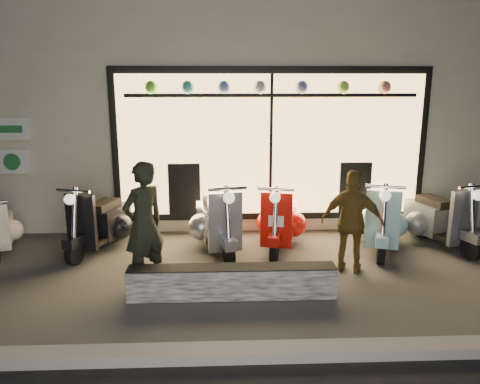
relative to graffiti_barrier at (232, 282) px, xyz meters
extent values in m
plane|color=#383533|center=(-0.06, 0.65, -0.20)|extent=(40.00, 40.00, 0.00)
cube|color=slate|center=(-0.06, -1.35, -0.14)|extent=(40.00, 0.25, 0.12)
cube|color=beige|center=(-0.06, 5.65, 1.80)|extent=(10.00, 6.00, 4.00)
cube|color=black|center=(-0.06, 5.65, 3.90)|extent=(10.20, 6.20, 0.20)
cube|color=black|center=(0.74, 2.63, 1.35)|extent=(5.45, 0.06, 2.65)
cube|color=#FFBF6B|center=(0.74, 2.59, 1.35)|extent=(5.20, 0.04, 2.40)
cube|color=black|center=(0.74, 2.55, 2.20)|extent=(4.90, 0.06, 0.06)
cube|color=white|center=(-3.66, 2.61, 1.65)|extent=(0.65, 0.04, 0.38)
cube|color=white|center=(-3.66, 2.61, 1.10)|extent=(0.55, 0.04, 0.42)
cube|color=black|center=(0.00, 0.00, 0.00)|extent=(2.57, 0.28, 0.40)
cylinder|color=black|center=(-0.02, 0.95, -0.01)|extent=(0.19, 0.39, 0.37)
cylinder|color=black|center=(-0.26, 2.02, -0.01)|extent=(0.21, 0.39, 0.37)
cube|color=#A5A5AA|center=(-0.07, 1.17, 0.41)|extent=(0.51, 0.18, 0.90)
cube|color=#A5A5AA|center=(-0.23, 1.91, 0.22)|extent=(0.62, 0.85, 0.50)
cube|color=black|center=(-0.21, 1.80, 0.52)|extent=(0.43, 0.67, 0.13)
sphere|color=#FFF2CC|center=(-0.02, 0.94, 0.84)|extent=(0.20, 0.20, 0.16)
cylinder|color=black|center=(0.65, 1.12, -0.02)|extent=(0.19, 0.37, 0.36)
cylinder|color=black|center=(0.90, 2.14, -0.02)|extent=(0.21, 0.38, 0.36)
cube|color=#BA130B|center=(0.71, 1.34, 0.39)|extent=(0.48, 0.18, 0.86)
cube|color=#BA130B|center=(0.88, 2.04, 0.20)|extent=(0.60, 0.82, 0.48)
cube|color=black|center=(0.85, 1.94, 0.49)|extent=(0.42, 0.64, 0.13)
sphere|color=#FFF2CC|center=(0.65, 1.11, 0.79)|extent=(0.19, 0.19, 0.16)
cylinder|color=black|center=(-2.28, 1.16, -0.02)|extent=(0.21, 0.37, 0.35)
cylinder|color=black|center=(-1.95, 2.15, -0.02)|extent=(0.23, 0.38, 0.35)
cube|color=black|center=(-2.21, 1.36, 0.38)|extent=(0.48, 0.22, 0.86)
cube|color=black|center=(-1.98, 2.05, 0.20)|extent=(0.65, 0.83, 0.48)
cube|color=black|center=(-2.02, 1.95, 0.49)|extent=(0.46, 0.65, 0.13)
sphere|color=#FFF2CC|center=(-2.28, 1.15, 0.79)|extent=(0.20, 0.20, 0.16)
cylinder|color=black|center=(-3.73, 2.06, -0.05)|extent=(0.20, 0.31, 0.30)
cube|color=beige|center=(-3.71, 1.98, 0.13)|extent=(0.54, 0.70, 0.40)
cylinder|color=black|center=(2.22, 0.99, -0.01)|extent=(0.22, 0.39, 0.37)
cylinder|color=black|center=(2.55, 2.04, -0.01)|extent=(0.24, 0.39, 0.37)
cube|color=#8FC6CB|center=(2.29, 1.21, 0.41)|extent=(0.50, 0.23, 0.90)
cube|color=#8FC6CB|center=(2.52, 1.93, 0.22)|extent=(0.67, 0.87, 0.50)
cube|color=black|center=(2.48, 1.83, 0.52)|extent=(0.48, 0.68, 0.13)
sphere|color=#FFF2CC|center=(2.21, 0.98, 0.84)|extent=(0.21, 0.21, 0.16)
cylinder|color=black|center=(3.64, 1.10, -0.02)|extent=(0.21, 0.37, 0.36)
cylinder|color=black|center=(3.33, 2.11, -0.02)|extent=(0.23, 0.38, 0.36)
cube|color=slate|center=(3.57, 1.31, 0.39)|extent=(0.49, 0.21, 0.87)
cube|color=slate|center=(3.36, 2.01, 0.20)|extent=(0.64, 0.84, 0.49)
cube|color=black|center=(3.39, 1.91, 0.50)|extent=(0.46, 0.65, 0.13)
sphere|color=#FFF2CC|center=(3.64, 1.09, 0.80)|extent=(0.20, 0.20, 0.16)
imported|color=black|center=(-1.13, 0.44, 0.63)|extent=(0.71, 0.70, 1.65)
imported|color=brown|center=(1.69, 0.74, 0.53)|extent=(0.92, 0.63, 1.46)
camera|label=1|loc=(-0.13, -5.39, 2.43)|focal=35.00mm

